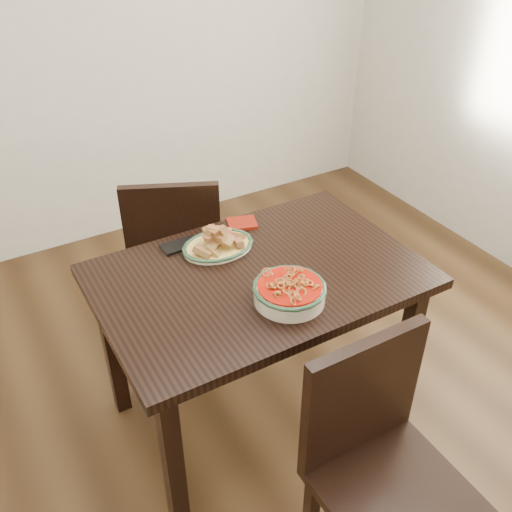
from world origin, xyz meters
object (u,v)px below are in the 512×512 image
dining_table (259,293)px  fish_plate (217,239)px  chair_near (378,457)px  noodle_bowl (290,290)px  smartphone (180,245)px  chair_far (176,249)px

dining_table → fish_plate: bearing=105.4°
chair_near → dining_table: bearing=90.9°
fish_plate → noodle_bowl: 0.42m
noodle_bowl → smartphone: noodle_bowl is taller
dining_table → noodle_bowl: size_ratio=4.63×
dining_table → chair_near: size_ratio=1.33×
dining_table → chair_far: 0.67m
chair_far → noodle_bowl: chair_far is taller
dining_table → smartphone: 0.37m
dining_table → chair_near: chair_near is taller
fish_plate → noodle_bowl: fish_plate is taller
noodle_bowl → chair_far: bearing=95.3°
chair_far → fish_plate: size_ratio=3.19×
chair_far → fish_plate: bearing=115.8°
dining_table → noodle_bowl: 0.24m
fish_plate → dining_table: bearing=-74.6°
smartphone → chair_far: bearing=71.5°
smartphone → fish_plate: bearing=-36.9°
dining_table → smartphone: bearing=120.7°
dining_table → fish_plate: (-0.06, 0.22, 0.15)m
chair_far → smartphone: chair_far is taller
noodle_bowl → smartphone: size_ratio=1.72×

